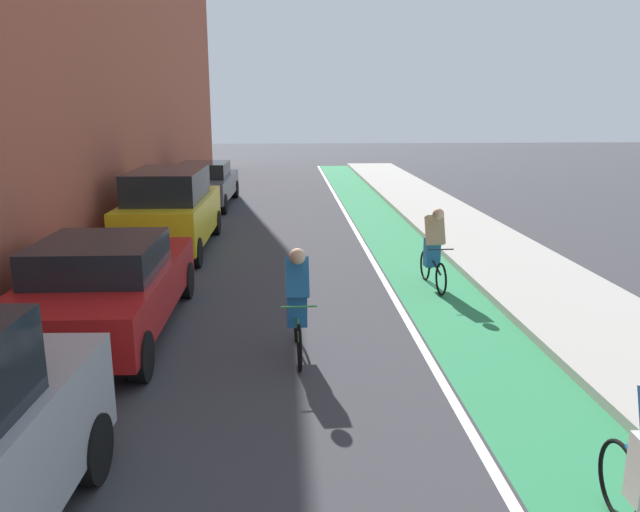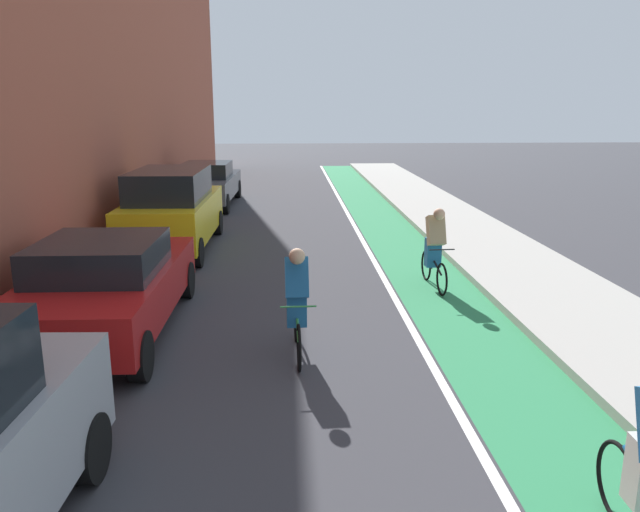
# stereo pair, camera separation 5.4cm
# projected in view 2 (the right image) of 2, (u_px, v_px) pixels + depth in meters

# --- Properties ---
(ground_plane) EXTENTS (86.71, 86.71, 0.00)m
(ground_plane) POSITION_uv_depth(u_px,v_px,m) (284.00, 254.00, 14.61)
(ground_plane) COLOR #38383D
(bike_lane_paint) EXTENTS (1.60, 39.41, 0.00)m
(bike_lane_paint) POSITION_uv_depth(u_px,v_px,m) (393.00, 236.00, 16.70)
(bike_lane_paint) COLOR #2D8451
(bike_lane_paint) RESTS_ON ground
(lane_divider_stripe) EXTENTS (0.12, 39.41, 0.00)m
(lane_divider_stripe) POSITION_uv_depth(u_px,v_px,m) (360.00, 236.00, 16.66)
(lane_divider_stripe) COLOR white
(lane_divider_stripe) RESTS_ON ground
(sidewalk_right) EXTENTS (2.57, 39.41, 0.14)m
(sidewalk_right) POSITION_uv_depth(u_px,v_px,m) (469.00, 232.00, 16.79)
(sidewalk_right) COLOR #A8A59E
(sidewalk_right) RESTS_ON ground
(parked_sedan_red) EXTENTS (2.04, 4.64, 1.53)m
(parked_sedan_red) POSITION_uv_depth(u_px,v_px,m) (106.00, 285.00, 9.39)
(parked_sedan_red) COLOR red
(parked_sedan_red) RESTS_ON ground
(parked_suv_yellow_cab) EXTENTS (1.95, 4.64, 1.98)m
(parked_suv_yellow_cab) POSITION_uv_depth(u_px,v_px,m) (172.00, 209.00, 14.84)
(parked_suv_yellow_cab) COLOR yellow
(parked_suv_yellow_cab) RESTS_ON ground
(parked_sedan_gray) EXTENTS (1.97, 4.82, 1.53)m
(parked_sedan_gray) POSITION_uv_depth(u_px,v_px,m) (208.00, 183.00, 21.56)
(parked_sedan_gray) COLOR #595B60
(parked_sedan_gray) RESTS_ON ground
(cyclist_mid) EXTENTS (0.48, 1.69, 1.60)m
(cyclist_mid) POSITION_uv_depth(u_px,v_px,m) (297.00, 298.00, 8.56)
(cyclist_mid) COLOR black
(cyclist_mid) RESTS_ON ground
(cyclist_trailing) EXTENTS (0.48, 1.67, 1.59)m
(cyclist_trailing) POSITION_uv_depth(u_px,v_px,m) (435.00, 245.00, 11.81)
(cyclist_trailing) COLOR black
(cyclist_trailing) RESTS_ON ground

